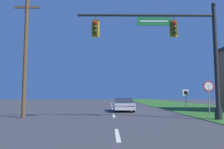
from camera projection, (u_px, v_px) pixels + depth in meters
grass_verge_right at (183, 105)px, 32.36m from camera, size 10.00×110.00×0.04m
road_center_line at (113, 109)px, 24.30m from camera, size 0.16×34.80×0.01m
signal_mast at (181, 48)px, 13.78m from camera, size 8.98×0.47×7.46m
car_ahead at (123, 105)px, 20.96m from camera, size 1.86×4.26×1.19m
stop_sign at (209, 90)px, 15.59m from camera, size 0.76×0.07×2.50m
route_sign_post at (186, 95)px, 20.70m from camera, size 0.55×0.06×2.03m
utility_pole_near at (25, 53)px, 15.23m from camera, size 1.80×0.26×8.66m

